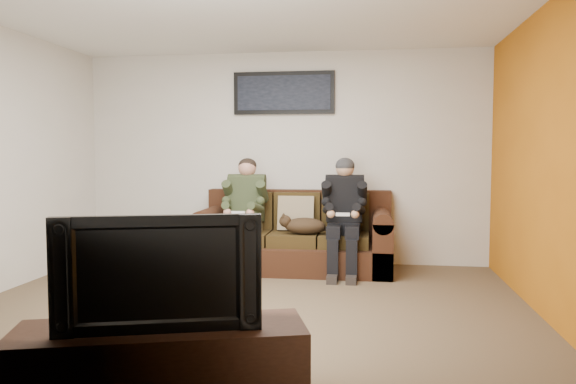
% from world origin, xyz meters
% --- Properties ---
extents(floor, '(5.00, 5.00, 0.00)m').
position_xyz_m(floor, '(0.00, 0.00, 0.00)').
color(floor, brown).
rests_on(floor, ground).
extents(ceiling, '(5.00, 5.00, 0.00)m').
position_xyz_m(ceiling, '(0.00, 0.00, 2.60)').
color(ceiling, silver).
rests_on(ceiling, ground).
extents(wall_back, '(5.00, 0.00, 5.00)m').
position_xyz_m(wall_back, '(0.00, 2.25, 1.30)').
color(wall_back, beige).
rests_on(wall_back, ground).
extents(wall_front, '(5.00, 0.00, 5.00)m').
position_xyz_m(wall_front, '(0.00, -2.25, 1.30)').
color(wall_front, beige).
rests_on(wall_front, ground).
extents(wall_right, '(0.00, 4.50, 4.50)m').
position_xyz_m(wall_right, '(2.50, 0.00, 1.30)').
color(wall_right, beige).
rests_on(wall_right, ground).
extents(accent_wall_right, '(0.00, 4.50, 4.50)m').
position_xyz_m(accent_wall_right, '(2.49, 0.00, 1.30)').
color(accent_wall_right, '#B86412').
rests_on(accent_wall_right, ground).
extents(sofa, '(2.23, 0.96, 0.91)m').
position_xyz_m(sofa, '(0.21, 1.83, 0.34)').
color(sofa, '#371D10').
rests_on(sofa, ground).
extents(throw_pillow, '(0.43, 0.20, 0.42)m').
position_xyz_m(throw_pillow, '(0.21, 1.87, 0.65)').
color(throw_pillow, '#907D5E').
rests_on(throw_pillow, sofa).
extents(throw_blanket, '(0.46, 0.22, 0.08)m').
position_xyz_m(throw_blanket, '(-0.47, 2.11, 0.91)').
color(throw_blanket, tan).
rests_on(throw_blanket, sofa).
extents(person_left, '(0.51, 0.87, 1.30)m').
position_xyz_m(person_left, '(-0.36, 1.64, 0.73)').
color(person_left, '#8A8056').
rests_on(person_left, sofa).
extents(person_right, '(0.51, 0.86, 1.31)m').
position_xyz_m(person_right, '(0.78, 1.64, 0.74)').
color(person_right, black).
rests_on(person_right, sofa).
extents(cat, '(0.66, 0.26, 0.24)m').
position_xyz_m(cat, '(0.33, 1.58, 0.55)').
color(cat, '#402C19').
rests_on(cat, sofa).
extents(framed_poster, '(1.25, 0.05, 0.52)m').
position_xyz_m(framed_poster, '(0.01, 2.22, 2.10)').
color(framed_poster, black).
rests_on(framed_poster, wall_back).
extents(tv_stand, '(1.56, 0.89, 0.47)m').
position_xyz_m(tv_stand, '(0.00, -1.95, 0.23)').
color(tv_stand, black).
rests_on(tv_stand, ground).
extents(television, '(1.02, 0.43, 0.59)m').
position_xyz_m(television, '(0.00, -1.95, 0.76)').
color(television, black).
rests_on(television, tv_stand).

